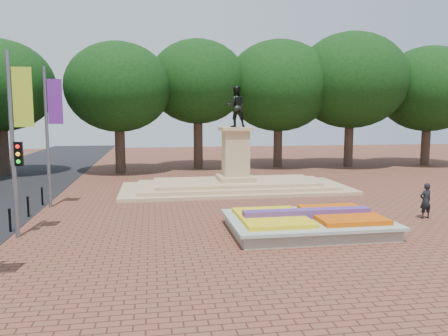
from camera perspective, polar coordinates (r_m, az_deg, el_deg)
name	(u,v)px	position (r m, az deg, el deg)	size (l,w,h in m)	color
ground	(269,221)	(19.55, 5.95, -6.84)	(90.00, 90.00, 0.00)	brown
flower_bed	(308,222)	(17.92, 10.86, -6.97)	(6.30, 4.30, 0.91)	gray
monument	(235,176)	(27.04, 1.51, -1.05)	(14.00, 6.00, 6.40)	tan
tree_row_back	(241,90)	(37.10, 2.18, 10.08)	(44.80, 8.80, 10.43)	#3A2920
banner_poles	(13,136)	(17.74, -25.85, 3.76)	(0.88, 11.17, 7.00)	slate
pedestrian	(426,201)	(21.67, 24.83, -3.91)	(0.59, 0.39, 1.61)	black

